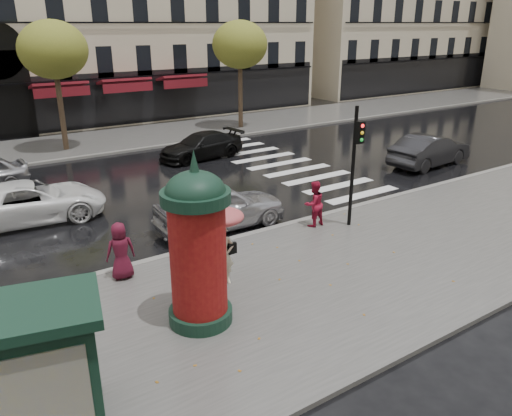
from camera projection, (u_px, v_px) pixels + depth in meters
ground at (310, 273)px, 13.69m from camera, size 160.00×160.00×0.00m
near_sidewalk at (322, 279)px, 13.28m from camera, size 90.00×7.00×0.12m
far_sidewalk at (98, 142)px, 28.50m from camera, size 90.00×6.00×0.12m
near_kerb at (251, 235)px, 16.01m from camera, size 90.00×0.25×0.14m
far_kerb at (116, 152)px, 26.15m from camera, size 90.00×0.25×0.14m
zebra_crossing at (280, 164)px, 24.30m from camera, size 3.60×11.75×0.01m
tree_far_left at (53, 50)px, 24.89m from camera, size 3.40×3.40×6.64m
tree_far_right at (240, 45)px, 30.61m from camera, size 3.40×3.40×6.64m
woman_umbrella at (223, 234)px, 12.48m from camera, size 1.09×1.09×2.10m
woman_red at (314, 204)px, 16.34m from camera, size 0.76×0.60×1.54m
man_burgundy at (121, 251)px, 12.95m from camera, size 0.80×0.56×1.55m
morris_column at (198, 244)px, 10.67m from camera, size 1.47×1.47×3.97m
traffic_light at (355, 155)px, 15.79m from camera, size 0.26×0.37×3.95m
newsstand at (46, 365)px, 8.02m from camera, size 2.21×1.99×2.29m
car_silver at (220, 206)px, 16.49m from camera, size 4.46×1.88×1.50m
car_darkgrey at (430, 150)px, 23.75m from camera, size 4.70×1.96×1.51m
car_white at (30, 202)px, 17.07m from camera, size 5.22×2.77×1.40m
car_black at (201, 146)px, 25.07m from camera, size 4.60×2.27×1.29m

